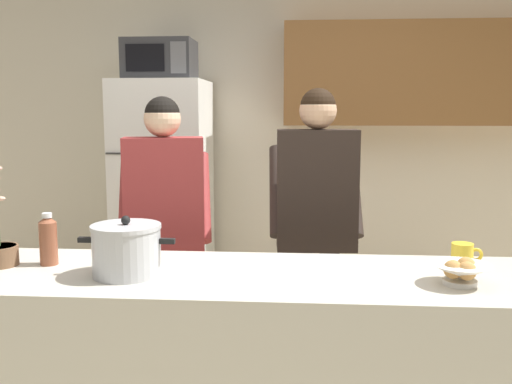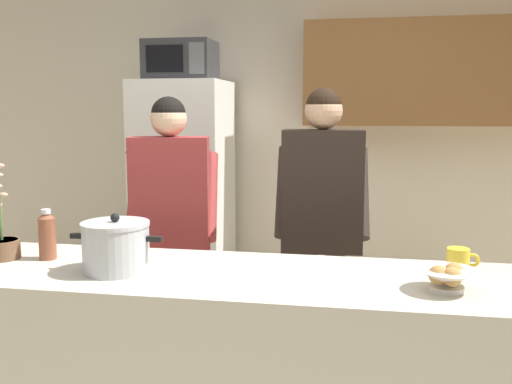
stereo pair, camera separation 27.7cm
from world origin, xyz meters
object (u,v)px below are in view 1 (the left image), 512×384
at_px(microwave, 160,60).
at_px(bread_bowl, 461,272).
at_px(coffee_mug, 463,254).
at_px(person_by_sink, 316,206).
at_px(bottle_near_edge, 48,240).
at_px(refrigerator, 164,204).
at_px(person_near_pot, 165,213).
at_px(potted_orchid, 0,250).
at_px(cooking_pot, 127,250).

bearing_deg(microwave, bread_bowl, -50.50).
bearing_deg(coffee_mug, person_by_sink, 131.43).
xyz_separation_m(microwave, bottle_near_edge, (-0.07, -1.76, -0.89)).
height_order(refrigerator, person_by_sink, refrigerator).
bearing_deg(microwave, person_near_pot, -76.09).
relative_size(bottle_near_edge, potted_orchid, 0.52).
distance_m(person_near_pot, coffee_mug, 1.51).
bearing_deg(bottle_near_edge, refrigerator, 87.81).
bearing_deg(person_near_pot, refrigerator, 103.65).
distance_m(microwave, bread_bowl, 2.67).
bearing_deg(bottle_near_edge, coffee_mug, 3.79).
distance_m(coffee_mug, bread_bowl, 0.29).
distance_m(microwave, coffee_mug, 2.53).
distance_m(refrigerator, person_by_sink, 1.48).
xyz_separation_m(coffee_mug, potted_orchid, (-1.94, -0.15, 0.02)).
height_order(refrigerator, bottle_near_edge, refrigerator).
distance_m(refrigerator, person_near_pot, 1.15).
height_order(person_near_pot, coffee_mug, person_near_pot).
bearing_deg(person_near_pot, coffee_mug, -21.71).
distance_m(microwave, person_by_sink, 1.69).
xyz_separation_m(microwave, potted_orchid, (-0.27, -1.79, -0.93)).
bearing_deg(refrigerator, person_by_sink, -42.72).
distance_m(cooking_pot, potted_orchid, 0.58).
bearing_deg(bread_bowl, refrigerator, 129.18).
height_order(refrigerator, bread_bowl, refrigerator).
bearing_deg(bottle_near_edge, potted_orchid, -171.25).
bearing_deg(bread_bowl, person_by_sink, 118.10).
relative_size(microwave, person_by_sink, 0.29).
relative_size(person_near_pot, bread_bowl, 7.30).
height_order(coffee_mug, bottle_near_edge, bottle_near_edge).
bearing_deg(cooking_pot, person_near_pot, 92.75).
bearing_deg(cooking_pot, microwave, 99.26).
relative_size(cooking_pot, bread_bowl, 1.72).
xyz_separation_m(person_near_pot, coffee_mug, (1.40, -0.56, -0.05)).
xyz_separation_m(cooking_pot, potted_orchid, (-0.57, 0.10, -0.04)).
bearing_deg(bread_bowl, cooking_pot, 178.45).
distance_m(person_by_sink, bottle_near_edge, 1.39).
bearing_deg(cooking_pot, coffee_mug, 10.12).
relative_size(refrigerator, bread_bowl, 7.92).
distance_m(refrigerator, bottle_near_edge, 1.79).
relative_size(person_by_sink, cooking_pot, 4.36).
relative_size(microwave, potted_orchid, 1.12).
distance_m(microwave, bottle_near_edge, 1.97).
bearing_deg(person_near_pot, microwave, 103.91).
xyz_separation_m(cooking_pot, coffee_mug, (1.36, 0.24, -0.06)).
height_order(cooking_pot, bottle_near_edge, cooking_pot).
bearing_deg(potted_orchid, refrigerator, 81.63).
bearing_deg(potted_orchid, coffee_mug, 4.30).
bearing_deg(bottle_near_edge, person_by_sink, 34.45).
bearing_deg(microwave, bottle_near_edge, -92.21).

